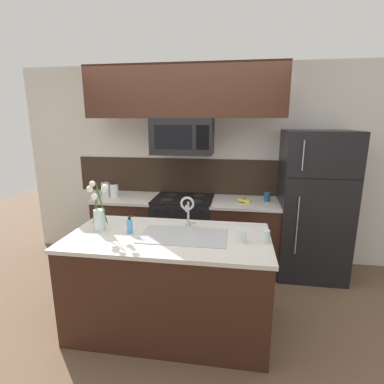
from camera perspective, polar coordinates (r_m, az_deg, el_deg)
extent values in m
plane|color=brown|center=(3.43, -4.42, -20.20)|extent=(10.00, 10.00, 0.00)
cube|color=silver|center=(4.11, 3.40, 5.14)|extent=(5.20, 0.10, 2.60)
cube|color=#332319|center=(4.12, -0.87, 3.06)|extent=(3.11, 0.01, 0.48)
cube|color=#381E14|center=(4.20, -11.97, -7.12)|extent=(0.76, 0.62, 0.88)
cube|color=beige|center=(4.07, -12.29, -1.11)|extent=(0.79, 0.65, 0.03)
cube|color=#381E14|center=(3.95, 9.87, -8.39)|extent=(0.82, 0.62, 0.88)
cube|color=beige|center=(3.81, 10.15, -2.02)|extent=(0.85, 0.65, 0.03)
cube|color=black|center=(4.00, -1.61, -7.63)|extent=(0.76, 0.62, 0.91)
cube|color=black|center=(3.86, -1.66, -1.23)|extent=(0.76, 0.62, 0.01)
cylinder|color=black|center=(3.76, -4.77, -1.50)|extent=(0.15, 0.15, 0.01)
cylinder|color=black|center=(3.70, 0.75, -1.73)|extent=(0.15, 0.15, 0.01)
cylinder|color=black|center=(4.02, -3.87, -0.50)|extent=(0.15, 0.15, 0.01)
cylinder|color=black|center=(3.96, 1.30, -0.70)|extent=(0.15, 0.15, 0.01)
cylinder|color=black|center=(3.63, -6.83, -3.36)|extent=(0.03, 0.02, 0.03)
cylinder|color=black|center=(3.60, -4.73, -3.47)|extent=(0.03, 0.02, 0.03)
cylinder|color=black|center=(3.57, -2.59, -3.58)|extent=(0.03, 0.02, 0.03)
cylinder|color=black|center=(3.55, -0.41, -3.68)|extent=(0.03, 0.02, 0.03)
cylinder|color=black|center=(3.53, 1.79, -3.78)|extent=(0.03, 0.02, 0.03)
cube|color=black|center=(3.71, -1.80, 10.55)|extent=(0.74, 0.40, 0.43)
cube|color=black|center=(3.53, -3.61, 10.37)|extent=(0.45, 0.00, 0.28)
cube|color=black|center=(3.47, 2.01, 10.34)|extent=(0.15, 0.00, 0.28)
cube|color=#381E14|center=(3.69, -1.49, 18.55)|extent=(2.35, 0.34, 0.60)
cube|color=black|center=(3.93, 22.02, -2.31)|extent=(0.80, 0.72, 1.79)
cube|color=black|center=(3.51, 23.89, 2.27)|extent=(0.77, 0.00, 0.01)
cylinder|color=#99999E|center=(3.40, 20.44, 6.53)|extent=(0.01, 0.01, 0.32)
cylinder|color=#99999E|center=(3.57, 19.40, -6.05)|extent=(0.01, 0.01, 0.68)
cylinder|color=silver|center=(4.13, -16.13, 0.34)|extent=(0.11, 0.11, 0.17)
cylinder|color=#B2B2B7|center=(4.11, -16.21, 1.60)|extent=(0.11, 0.11, 0.02)
cylinder|color=silver|center=(4.08, -14.59, 0.32)|extent=(0.11, 0.11, 0.17)
cylinder|color=black|center=(4.06, -14.67, 1.64)|extent=(0.10, 0.10, 0.02)
ellipsoid|color=yellow|center=(3.73, 9.77, -1.70)|extent=(0.17, 0.12, 0.07)
ellipsoid|color=yellow|center=(3.74, 9.84, -1.64)|extent=(0.18, 0.08, 0.06)
ellipsoid|color=yellow|center=(3.73, 9.95, -1.71)|extent=(0.17, 0.04, 0.06)
ellipsoid|color=yellow|center=(3.74, 10.03, -1.64)|extent=(0.18, 0.09, 0.06)
ellipsoid|color=yellow|center=(3.73, 10.12, -1.71)|extent=(0.16, 0.13, 0.06)
cylinder|color=brown|center=(3.73, 9.95, -1.24)|extent=(0.02, 0.02, 0.03)
cylinder|color=#1E5184|center=(3.85, 14.09, -0.91)|extent=(0.08, 0.08, 0.11)
cube|color=#381E14|center=(2.89, -4.30, -16.97)|extent=(1.75, 0.88, 0.88)
cube|color=beige|center=(2.68, -4.48, -8.58)|extent=(1.78, 0.91, 0.03)
cube|color=#ADAFB5|center=(2.65, -1.64, -8.34)|extent=(0.76, 0.44, 0.01)
cube|color=#ADAFB5|center=(2.71, -5.31, -9.64)|extent=(0.30, 0.33, 0.15)
cube|color=#ADAFB5|center=(2.66, 2.14, -10.13)|extent=(0.30, 0.33, 0.15)
cylinder|color=#B7BABF|center=(2.89, -0.71, -6.32)|extent=(0.04, 0.04, 0.02)
cylinder|color=#B7BABF|center=(2.85, -0.72, -4.05)|extent=(0.02, 0.02, 0.22)
torus|color=#B7BABF|center=(2.76, -0.91, -2.22)|extent=(0.13, 0.02, 0.13)
cylinder|color=#B7BABF|center=(2.72, -1.10, -3.14)|extent=(0.02, 0.02, 0.06)
cube|color=#B7BABF|center=(2.87, -0.02, -5.89)|extent=(0.07, 0.01, 0.01)
cylinder|color=#4C93C6|center=(2.75, -11.77, -6.44)|extent=(0.05, 0.05, 0.13)
cylinder|color=black|center=(2.72, -11.85, -4.92)|extent=(0.02, 0.02, 0.02)
cube|color=black|center=(2.71, -11.55, -4.58)|extent=(0.03, 0.01, 0.01)
cylinder|color=silver|center=(2.56, 9.46, -8.23)|extent=(0.07, 0.07, 0.10)
cylinder|color=silver|center=(2.57, 13.84, -8.23)|extent=(0.07, 0.07, 0.11)
cylinder|color=silver|center=(2.88, -17.21, -5.13)|extent=(0.10, 0.10, 0.20)
cylinder|color=silver|center=(2.90, -17.12, -6.33)|extent=(0.09, 0.09, 0.06)
cylinder|color=#386B2D|center=(2.84, -17.62, -3.40)|extent=(0.02, 0.04, 0.27)
sphere|color=white|center=(2.79, -18.11, -0.83)|extent=(0.06, 0.06, 0.06)
cylinder|color=#386B2D|center=(2.85, -18.02, -2.70)|extent=(0.07, 0.02, 0.33)
sphere|color=white|center=(2.81, -18.91, 0.57)|extent=(0.06, 0.06, 0.06)
cylinder|color=#386B2D|center=(2.80, -16.70, -2.59)|extent=(0.10, 0.04, 0.35)
sphere|color=white|center=(2.73, -16.22, 0.89)|extent=(0.06, 0.06, 0.06)
cylinder|color=#386B2D|center=(2.84, -16.68, -2.65)|extent=(0.07, 0.04, 0.33)
sphere|color=white|center=(2.80, -16.19, 0.67)|extent=(0.04, 0.04, 0.04)
cylinder|color=#386B2D|center=(2.83, -17.79, -2.25)|extent=(0.04, 0.02, 0.38)
sphere|color=white|center=(2.79, -18.45, 1.51)|extent=(0.05, 0.05, 0.05)
cylinder|color=#386B2D|center=(2.86, -16.78, -2.70)|extent=(0.04, 0.07, 0.31)
sphere|color=white|center=(2.85, -16.40, 0.52)|extent=(0.06, 0.06, 0.06)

